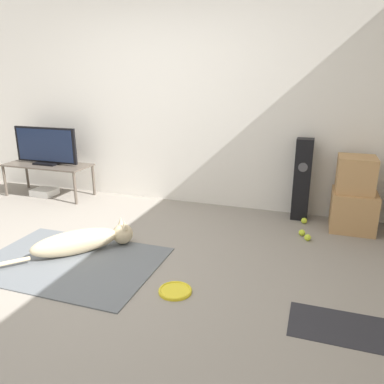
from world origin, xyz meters
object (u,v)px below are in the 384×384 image
(tv, at_px, (46,146))
(tennis_ball_loose_on_carpet, at_px, (304,221))
(cardboard_box_lower, at_px, (353,210))
(tv_stand, at_px, (48,167))
(floor_speaker, at_px, (302,180))
(frisbee, at_px, (175,291))
(tennis_ball_by_boxes, at_px, (308,237))
(game_console, at_px, (45,192))
(dog, at_px, (85,241))
(cardboard_box_upper, at_px, (356,174))
(tennis_ball_near_speaker, at_px, (302,233))

(tv, distance_m, tennis_ball_loose_on_carpet, 3.44)
(cardboard_box_lower, bearing_deg, tv_stand, -179.34)
(cardboard_box_lower, xyz_separation_m, floor_speaker, (-0.55, 0.15, 0.26))
(frisbee, xyz_separation_m, tennis_ball_loose_on_carpet, (0.86, 1.77, 0.02))
(tennis_ball_by_boxes, xyz_separation_m, game_console, (-3.52, 0.41, 0.01))
(dog, height_order, floor_speaker, floor_speaker)
(dog, xyz_separation_m, cardboard_box_lower, (2.37, 1.42, 0.08))
(tennis_ball_by_boxes, bearing_deg, cardboard_box_lower, 47.86)
(dog, xyz_separation_m, floor_speaker, (1.82, 1.57, 0.34))
(dog, bearing_deg, tv, 137.20)
(frisbee, distance_m, floor_speaker, 2.13)
(tennis_ball_by_boxes, bearing_deg, tv_stand, 172.86)
(tennis_ball_loose_on_carpet, distance_m, game_console, 3.46)
(cardboard_box_upper, bearing_deg, tennis_ball_by_boxes, -130.25)
(game_console, bearing_deg, tennis_ball_by_boxes, -6.67)
(tennis_ball_near_speaker, bearing_deg, game_console, 174.99)
(cardboard_box_upper, bearing_deg, cardboard_box_lower, -35.18)
(frisbee, bearing_deg, dog, 160.83)
(tennis_ball_by_boxes, height_order, tennis_ball_near_speaker, same)
(tennis_ball_near_speaker, bearing_deg, floor_speaker, 96.64)
(floor_speaker, bearing_deg, tv_stand, -176.63)
(cardboard_box_lower, distance_m, cardboard_box_upper, 0.39)
(tennis_ball_by_boxes, bearing_deg, tv, 172.81)
(dog, bearing_deg, cardboard_box_upper, 31.24)
(cardboard_box_upper, height_order, floor_speaker, floor_speaker)
(cardboard_box_lower, xyz_separation_m, cardboard_box_upper, (-0.02, 0.01, 0.39))
(frisbee, distance_m, tennis_ball_by_boxes, 1.59)
(dog, relative_size, frisbee, 3.62)
(frisbee, relative_size, cardboard_box_upper, 0.67)
(frisbee, relative_size, tennis_ball_loose_on_carpet, 3.86)
(game_console, bearing_deg, tv, 13.46)
(floor_speaker, xyz_separation_m, game_console, (-3.40, -0.21, -0.42))
(cardboard_box_lower, distance_m, tennis_ball_near_speaker, 0.64)
(frisbee, xyz_separation_m, game_console, (-2.60, 1.71, 0.03))
(tennis_ball_near_speaker, bearing_deg, tennis_ball_loose_on_carpet, 89.10)
(tennis_ball_loose_on_carpet, bearing_deg, game_console, -179.10)
(floor_speaker, distance_m, tennis_ball_by_boxes, 0.77)
(frisbee, distance_m, tennis_ball_loose_on_carpet, 1.97)
(dog, bearing_deg, cardboard_box_lower, 30.84)
(tennis_ball_by_boxes, height_order, game_console, game_console)
(cardboard_box_upper, bearing_deg, floor_speaker, 165.51)
(tv_stand, distance_m, game_console, 0.36)
(cardboard_box_lower, height_order, floor_speaker, floor_speaker)
(dog, distance_m, tv, 2.10)
(cardboard_box_upper, xyz_separation_m, game_console, (-3.93, -0.08, -0.56))
(cardboard_box_upper, height_order, tv, tv)
(frisbee, bearing_deg, tv, 145.43)
(cardboard_box_lower, relative_size, tennis_ball_by_boxes, 6.96)
(cardboard_box_lower, bearing_deg, frisbee, -127.10)
(floor_speaker, bearing_deg, tennis_ball_loose_on_carpet, -67.47)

